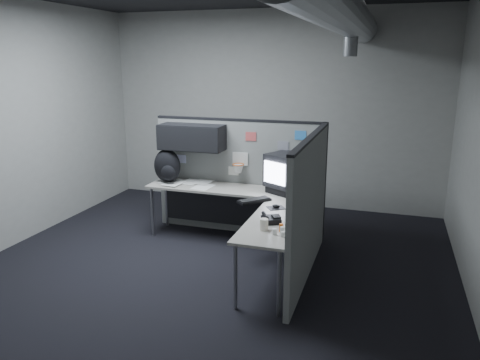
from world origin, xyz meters
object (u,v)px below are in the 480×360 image
(keyboard, at_px, (254,200))
(phone, at_px, (271,219))
(backpack, at_px, (167,167))
(desk, at_px, (241,204))
(monitor, at_px, (287,173))

(keyboard, relative_size, phone, 1.56)
(backpack, bearing_deg, phone, -43.52)
(phone, bearing_deg, keyboard, 102.39)
(desk, height_order, backpack, backpack)
(phone, height_order, backpack, backpack)
(desk, distance_m, keyboard, 0.35)
(desk, relative_size, monitor, 3.80)
(monitor, xyz_separation_m, backpack, (-1.70, -0.03, -0.03))
(keyboard, relative_size, backpack, 0.87)
(monitor, bearing_deg, backpack, 164.83)
(phone, distance_m, backpack, 2.14)
(desk, height_order, phone, phone)
(keyboard, bearing_deg, backpack, 156.92)
(monitor, distance_m, keyboard, 0.65)
(desk, height_order, monitor, monitor)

